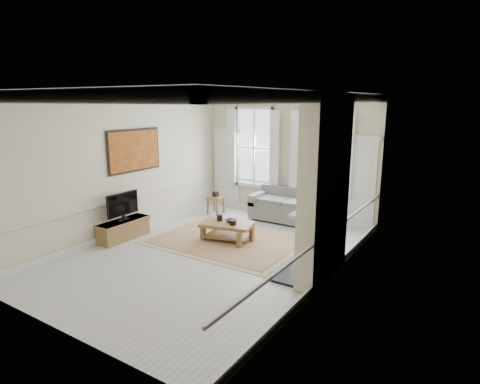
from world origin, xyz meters
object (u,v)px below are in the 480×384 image
Objects in this scene: sofa at (288,208)px; coffee_table at (227,226)px; side_table at (216,200)px; tv_stand at (124,230)px.

sofa reaches higher than coffee_table.
sofa is 3.87× the size of side_table.
tv_stand is at bearing -127.17° from sofa.
side_table is 2.41m from coffee_table.
coffee_table is at bearing -47.49° from side_table.
tv_stand is (-2.16, -1.23, -0.13)m from coffee_table.
coffee_table is 1.01× the size of tv_stand.
coffee_table is (1.63, -1.78, -0.04)m from side_table.
sofa is at bearing 52.83° from tv_stand.
side_table is at bearing -166.91° from sofa.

